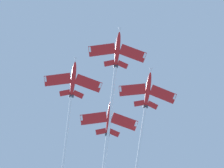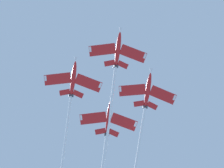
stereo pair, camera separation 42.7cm
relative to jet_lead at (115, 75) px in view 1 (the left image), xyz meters
name	(u,v)px [view 1 (the left image)]	position (x,y,z in m)	size (l,w,h in m)	color
jet_lead	(115,75)	(0.00, 0.00, 0.00)	(45.13, 20.03, 9.12)	red
jet_left_wing	(144,116)	(-13.82, 9.85, -2.55)	(48.90, 19.93, 10.05)	red
jet_right_wing	(70,105)	(-9.76, -15.34, -2.11)	(50.77, 20.01, 10.78)	red
jet_slot	(106,146)	(-23.69, -3.32, -3.96)	(48.68, 20.03, 10.06)	red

